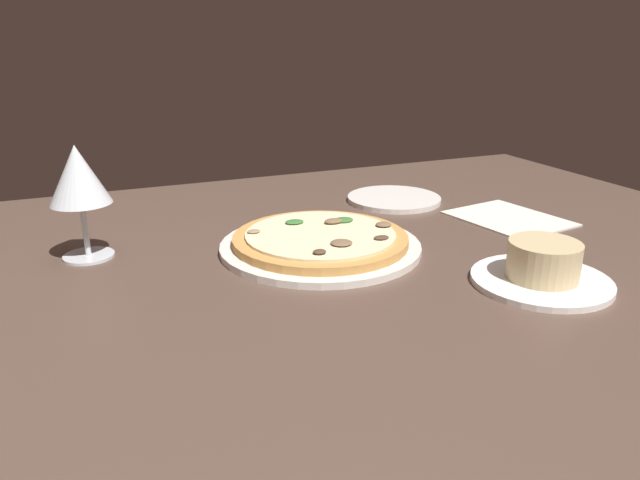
# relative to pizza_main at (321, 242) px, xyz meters

# --- Properties ---
(dining_table) EXTENTS (1.50, 1.10, 0.04)m
(dining_table) POSITION_rel_pizza_main_xyz_m (0.03, 0.08, -0.03)
(dining_table) COLOR brown
(dining_table) RESTS_ON ground
(pizza_main) EXTENTS (0.29, 0.29, 0.03)m
(pizza_main) POSITION_rel_pizza_main_xyz_m (0.00, 0.00, 0.00)
(pizza_main) COLOR silver
(pizza_main) RESTS_ON dining_table
(ramekin_on_saucer) EXTENTS (0.17, 0.17, 0.06)m
(ramekin_on_saucer) POSITION_rel_pizza_main_xyz_m (-0.21, 0.22, 0.01)
(ramekin_on_saucer) COLOR white
(ramekin_on_saucer) RESTS_ON dining_table
(wine_glass_far) EXTENTS (0.08, 0.08, 0.16)m
(wine_glass_far) POSITION_rel_pizza_main_xyz_m (0.31, -0.10, 0.10)
(wine_glass_far) COLOR silver
(wine_glass_far) RESTS_ON dining_table
(side_plate) EXTENTS (0.17, 0.17, 0.01)m
(side_plate) POSITION_rel_pizza_main_xyz_m (-0.23, -0.19, -0.01)
(side_plate) COLOR silver
(side_plate) RESTS_ON dining_table
(paper_menu) EXTENTS (0.17, 0.20, 0.00)m
(paper_menu) POSITION_rel_pizza_main_xyz_m (-0.35, -0.01, -0.01)
(paper_menu) COLOR silver
(paper_menu) RESTS_ON dining_table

